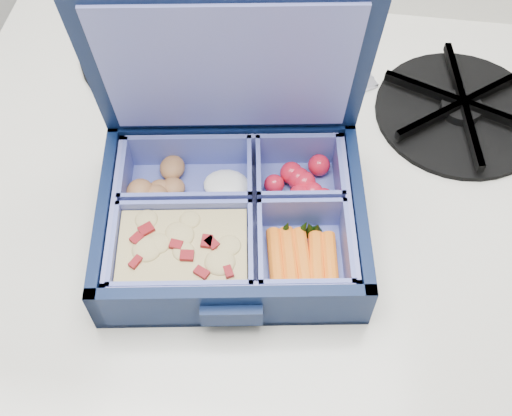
% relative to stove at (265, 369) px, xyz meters
% --- Properties ---
extents(stove, '(0.62, 0.62, 0.93)m').
position_rel_stove_xyz_m(stove, '(0.00, 0.00, 0.00)').
color(stove, beige).
rests_on(stove, floor).
extents(bento_box, '(0.23, 0.19, 0.05)m').
position_rel_stove_xyz_m(bento_box, '(-0.02, -0.06, 0.49)').
color(bento_box, '#081434').
rests_on(bento_box, stove).
extents(burner_grate, '(0.21, 0.21, 0.02)m').
position_rel_stove_xyz_m(burner_grate, '(0.17, 0.11, 0.47)').
color(burner_grate, black).
rests_on(burner_grate, stove).
extents(burner_grate_rear, '(0.19, 0.19, 0.02)m').
position_rel_stove_xyz_m(burner_grate_rear, '(-0.13, 0.15, 0.47)').
color(burner_grate_rear, black).
rests_on(burner_grate_rear, stove).
extents(fork, '(0.17, 0.12, 0.01)m').
position_rel_stove_xyz_m(fork, '(-0.00, 0.09, 0.47)').
color(fork, '#AFB0C7').
rests_on(fork, stove).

